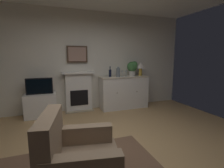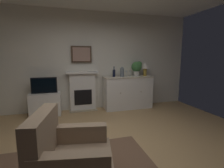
% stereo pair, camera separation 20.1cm
% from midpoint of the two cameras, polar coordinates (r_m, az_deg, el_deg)
% --- Properties ---
extents(ground_plane, '(6.07, 4.97, 0.10)m').
position_cam_midpoint_polar(ground_plane, '(2.82, -0.56, -23.82)').
color(ground_plane, tan).
rests_on(ground_plane, ground).
extents(wall_rear, '(6.07, 0.06, 2.75)m').
position_cam_midpoint_polar(wall_rear, '(4.75, -10.40, 7.71)').
color(wall_rear, silver).
rests_on(wall_rear, ground_plane).
extents(fireplace_unit, '(0.87, 0.30, 1.10)m').
position_cam_midpoint_polar(fireplace_unit, '(4.69, -12.69, -2.58)').
color(fireplace_unit, white).
rests_on(fireplace_unit, ground_plane).
extents(framed_picture, '(0.55, 0.04, 0.45)m').
position_cam_midpoint_polar(framed_picture, '(4.64, -13.21, 10.00)').
color(framed_picture, '#473323').
extents(sideboard_cabinet, '(1.42, 0.49, 0.95)m').
position_cam_midpoint_polar(sideboard_cabinet, '(4.86, 2.97, -2.85)').
color(sideboard_cabinet, white).
rests_on(sideboard_cabinet, ground_plane).
extents(table_lamp, '(0.26, 0.26, 0.40)m').
position_cam_midpoint_polar(table_lamp, '(4.99, 8.70, 6.08)').
color(table_lamp, '#B79338').
rests_on(table_lamp, sideboard_cabinet).
extents(wine_bottle, '(0.08, 0.08, 0.29)m').
position_cam_midpoint_polar(wine_bottle, '(4.66, -1.91, 3.86)').
color(wine_bottle, black).
rests_on(wine_bottle, sideboard_cabinet).
extents(wine_glass_left, '(0.07, 0.07, 0.16)m').
position_cam_midpoint_polar(wine_glass_left, '(4.72, 2.37, 4.09)').
color(wine_glass_left, silver).
rests_on(wine_glass_left, sideboard_cabinet).
extents(wine_glass_center, '(0.07, 0.07, 0.16)m').
position_cam_midpoint_polar(wine_glass_center, '(4.74, 3.71, 4.10)').
color(wine_glass_center, silver).
rests_on(wine_glass_center, sideboard_cabinet).
extents(vase_decorative, '(0.11, 0.11, 0.28)m').
position_cam_midpoint_polar(vase_decorative, '(4.64, 0.89, 4.24)').
color(vase_decorative, slate).
rests_on(vase_decorative, sideboard_cabinet).
extents(tv_cabinet, '(0.75, 0.42, 0.59)m').
position_cam_midpoint_polar(tv_cabinet, '(4.58, -24.60, -6.75)').
color(tv_cabinet, white).
rests_on(tv_cabinet, ground_plane).
extents(tv_set, '(0.62, 0.07, 0.40)m').
position_cam_midpoint_polar(tv_set, '(4.45, -25.04, -0.68)').
color(tv_set, black).
rests_on(tv_set, tv_cabinet).
extents(potted_plant_small, '(0.30, 0.30, 0.43)m').
position_cam_midpoint_polar(potted_plant_small, '(4.92, 5.95, 5.83)').
color(potted_plant_small, beige).
rests_on(potted_plant_small, sideboard_cabinet).
extents(armchair, '(0.93, 0.90, 0.92)m').
position_cam_midpoint_polar(armchair, '(2.01, -15.07, -24.44)').
color(armchair, '#8C7259').
rests_on(armchair, ground_plane).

